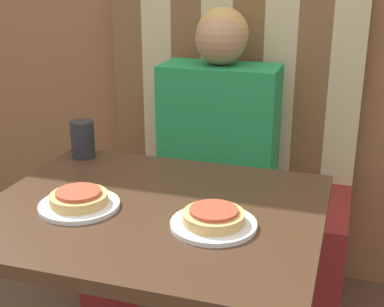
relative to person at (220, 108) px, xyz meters
name	(u,v)px	position (x,y,z in m)	size (l,w,h in m)	color
booth_seat	(217,242)	(0.00, 0.00, -0.57)	(1.01, 0.52, 0.49)	maroon
booth_backrest	(233,78)	(0.00, 0.21, 0.07)	(1.01, 0.09, 0.79)	brown
dining_table	(154,241)	(0.00, -0.69, -0.19)	(0.88, 0.72, 0.72)	#422B1C
person	(220,108)	(0.00, 0.00, 0.00)	(0.43, 0.22, 0.69)	#1E8447
plate_left	(79,205)	(-0.18, -0.75, -0.09)	(0.21, 0.21, 0.01)	white
plate_right	(214,224)	(0.18, -0.75, -0.09)	(0.21, 0.21, 0.01)	white
pizza_left	(79,198)	(-0.18, -0.75, -0.06)	(0.15, 0.15, 0.04)	tan
pizza_right	(214,216)	(0.18, -0.75, -0.06)	(0.15, 0.15, 0.04)	tan
drinking_cup	(83,139)	(-0.36, -0.40, -0.03)	(0.08, 0.08, 0.12)	#232328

